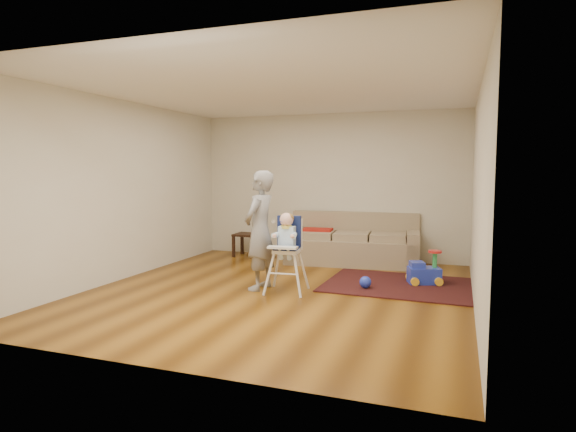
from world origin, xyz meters
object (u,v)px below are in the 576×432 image
(sofa, at_px, (352,239))
(ride_on_toy, at_px, (424,267))
(side_table, at_px, (247,245))
(high_chair, at_px, (287,254))
(adult, at_px, (260,230))
(toy_ball, at_px, (365,282))

(sofa, relative_size, ride_on_toy, 4.88)
(sofa, bearing_deg, side_table, 173.66)
(sofa, xyz_separation_m, high_chair, (-0.41, -2.29, 0.08))
(ride_on_toy, relative_size, adult, 0.30)
(sofa, relative_size, adult, 1.44)
(sofa, relative_size, toy_ball, 14.37)
(high_chair, relative_size, adult, 0.66)
(side_table, relative_size, adult, 0.27)
(toy_ball, height_order, adult, adult)
(side_table, relative_size, toy_ball, 2.66)
(ride_on_toy, distance_m, high_chair, 2.05)
(sofa, relative_size, side_table, 5.40)
(ride_on_toy, xyz_separation_m, high_chair, (-1.73, -1.08, 0.26))
(sofa, bearing_deg, toy_ball, -77.23)
(side_table, bearing_deg, sofa, -1.34)
(sofa, bearing_deg, ride_on_toy, -47.64)
(adult, bearing_deg, toy_ball, 113.62)
(side_table, height_order, ride_on_toy, ride_on_toy)
(sofa, height_order, toy_ball, sofa)
(adult, bearing_deg, ride_on_toy, 120.78)
(toy_ball, distance_m, high_chair, 1.18)
(sofa, distance_m, high_chair, 2.33)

